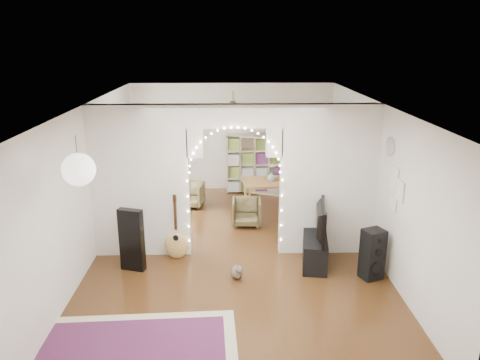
{
  "coord_description": "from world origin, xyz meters",
  "views": [
    {
      "loc": [
        -0.11,
        -7.82,
        3.76
      ],
      "look_at": [
        0.1,
        0.3,
        1.28
      ],
      "focal_mm": 35.0,
      "sensor_mm": 36.0,
      "label": 1
    }
  ],
  "objects_px": {
    "acoustic_guitar": "(176,235)",
    "dining_chair_left": "(190,195)",
    "media_console": "(315,250)",
    "bookcase": "(254,164)",
    "dining_table": "(271,184)",
    "floor_speaker": "(372,254)",
    "dining_chair_right": "(247,212)"
  },
  "relations": [
    {
      "from": "media_console",
      "to": "dining_chair_right",
      "type": "distance_m",
      "value": 2.12
    },
    {
      "from": "bookcase",
      "to": "dining_chair_left",
      "type": "distance_m",
      "value": 1.92
    },
    {
      "from": "dining_chair_left",
      "to": "dining_chair_right",
      "type": "relative_size",
      "value": 1.0
    },
    {
      "from": "media_console",
      "to": "bookcase",
      "type": "distance_m",
      "value": 4.13
    },
    {
      "from": "dining_chair_left",
      "to": "media_console",
      "type": "bearing_deg",
      "value": -42.02
    },
    {
      "from": "dining_chair_right",
      "to": "bookcase",
      "type": "bearing_deg",
      "value": 84.81
    },
    {
      "from": "floor_speaker",
      "to": "dining_chair_right",
      "type": "height_order",
      "value": "floor_speaker"
    },
    {
      "from": "bookcase",
      "to": "dining_chair_right",
      "type": "height_order",
      "value": "bookcase"
    },
    {
      "from": "acoustic_guitar",
      "to": "dining_table",
      "type": "bearing_deg",
      "value": 72.56
    },
    {
      "from": "floor_speaker",
      "to": "dining_table",
      "type": "xyz_separation_m",
      "value": [
        -1.38,
        2.97,
        0.26
      ]
    },
    {
      "from": "acoustic_guitar",
      "to": "media_console",
      "type": "xyz_separation_m",
      "value": [
        2.4,
        -0.27,
        -0.19
      ]
    },
    {
      "from": "dining_table",
      "to": "acoustic_guitar",
      "type": "bearing_deg",
      "value": -136.71
    },
    {
      "from": "floor_speaker",
      "to": "media_console",
      "type": "bearing_deg",
      "value": 126.23
    },
    {
      "from": "dining_table",
      "to": "media_console",
      "type": "bearing_deg",
      "value": -83.88
    },
    {
      "from": "media_console",
      "to": "bookcase",
      "type": "bearing_deg",
      "value": 110.32
    },
    {
      "from": "media_console",
      "to": "dining_chair_left",
      "type": "relative_size",
      "value": 1.64
    },
    {
      "from": "floor_speaker",
      "to": "media_console",
      "type": "xyz_separation_m",
      "value": [
        -0.83,
        0.52,
        -0.17
      ]
    },
    {
      "from": "floor_speaker",
      "to": "bookcase",
      "type": "bearing_deg",
      "value": 88.03
    },
    {
      "from": "floor_speaker",
      "to": "media_console",
      "type": "distance_m",
      "value": 1.0
    },
    {
      "from": "acoustic_guitar",
      "to": "floor_speaker",
      "type": "relative_size",
      "value": 1.2
    },
    {
      "from": "acoustic_guitar",
      "to": "media_console",
      "type": "distance_m",
      "value": 2.42
    },
    {
      "from": "acoustic_guitar",
      "to": "dining_chair_left",
      "type": "distance_m",
      "value": 2.71
    },
    {
      "from": "floor_speaker",
      "to": "dining_chair_right",
      "type": "distance_m",
      "value": 3.03
    },
    {
      "from": "media_console",
      "to": "bookcase",
      "type": "height_order",
      "value": "bookcase"
    },
    {
      "from": "bookcase",
      "to": "dining_table",
      "type": "height_order",
      "value": "bookcase"
    },
    {
      "from": "dining_chair_left",
      "to": "dining_chair_right",
      "type": "xyz_separation_m",
      "value": [
        1.27,
        -1.16,
        -0.0
      ]
    },
    {
      "from": "floor_speaker",
      "to": "dining_table",
      "type": "distance_m",
      "value": 3.28
    },
    {
      "from": "bookcase",
      "to": "dining_chair_left",
      "type": "bearing_deg",
      "value": -122.83
    },
    {
      "from": "floor_speaker",
      "to": "bookcase",
      "type": "relative_size",
      "value": 0.58
    },
    {
      "from": "floor_speaker",
      "to": "media_console",
      "type": "height_order",
      "value": "floor_speaker"
    },
    {
      "from": "acoustic_guitar",
      "to": "dining_chair_left",
      "type": "bearing_deg",
      "value": 112.27
    },
    {
      "from": "floor_speaker",
      "to": "dining_chair_left",
      "type": "bearing_deg",
      "value": 110.58
    }
  ]
}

